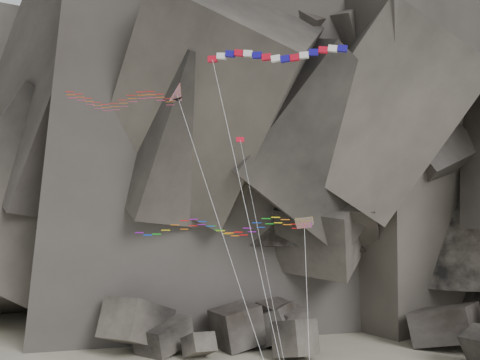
# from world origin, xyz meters

# --- Properties ---
(headland) EXTENTS (110.00, 70.00, 84.00)m
(headland) POSITION_xyz_m (0.00, 70.00, 42.00)
(headland) COLOR #574F47
(headland) RESTS_ON ground
(boulder_field) EXTENTS (60.71, 17.54, 8.34)m
(boulder_field) POSITION_xyz_m (6.89, 35.36, 2.40)
(boulder_field) COLOR #47423F
(boulder_field) RESTS_ON ground
(delta_kite) EXTENTS (20.51, 12.56, 28.62)m
(delta_kite) POSITION_xyz_m (-10.94, 1.32, 29.01)
(delta_kite) COLOR red
(delta_kite) RESTS_ON ground
(banner_kite) EXTENTS (10.73, 9.88, 30.60)m
(banner_kite) POSITION_xyz_m (2.24, -0.92, 31.62)
(banner_kite) COLOR red
(banner_kite) RESTS_ON ground
(parafoil_kite) EXTENTS (14.07, 8.90, 17.77)m
(parafoil_kite) POSITION_xyz_m (-2.49, -1.27, 18.75)
(parafoil_kite) COLOR yellow
(parafoil_kite) RESTS_ON ground
(pennant_kite) EXTENTS (5.86, 9.84, 23.88)m
(pennant_kite) POSITION_xyz_m (0.55, -2.05, 20.46)
(pennant_kite) COLOR red
(pennant_kite) RESTS_ON ground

